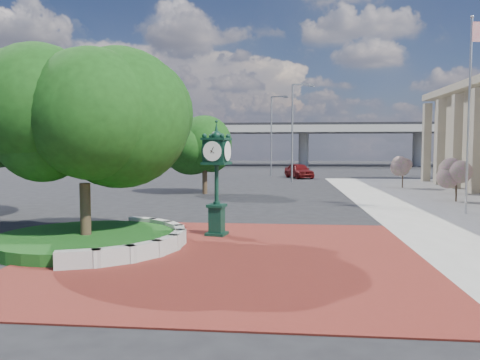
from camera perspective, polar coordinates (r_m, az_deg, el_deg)
name	(u,v)px	position (r m, az deg, el deg)	size (l,w,h in m)	color
ground	(230,249)	(15.78, -1.19, -8.40)	(200.00, 200.00, 0.00)	black
plaza	(226,255)	(14.81, -1.66, -9.16)	(12.00, 12.00, 0.04)	maroon
planter_wall	(151,239)	(16.26, -10.79, -7.13)	(2.96, 6.77, 0.54)	#9E9B93
grass_bed	(86,240)	(17.06, -18.25, -6.98)	(6.10, 6.10, 0.40)	#123E11
overpass	(275,129)	(85.38, 4.26, 6.17)	(90.00, 12.00, 7.50)	#9E9B93
tree_planter	(84,137)	(16.76, -18.52, 4.94)	(5.20, 5.20, 6.33)	#38281C
tree_street	(205,149)	(33.80, -4.33, 3.77)	(4.40, 4.40, 5.45)	#38281C
post_clock	(217,174)	(17.73, -2.88, 0.76)	(1.05, 1.05, 4.34)	black
parked_car	(299,171)	(51.25, 7.20, 1.14)	(1.92, 4.76, 1.62)	#540C0C
flagpole_a	(469,114)	(26.13, 26.13, 7.27)	(1.54, 0.18, 9.86)	silver
street_lamp_near	(295,125)	(44.66, 6.68, 6.67)	(2.09, 0.29, 9.30)	slate
street_lamp_far	(273,130)	(54.39, 4.07, 6.16)	(2.02, 0.77, 9.21)	slate
shrub_near	(457,176)	(31.63, 24.91, 0.40)	(1.20, 1.20, 2.20)	#38281C
shrub_mid	(456,172)	(36.98, 24.88, 0.88)	(1.20, 1.20, 2.20)	#38281C
shrub_far	(403,169)	(40.60, 19.23, 1.28)	(1.20, 1.20, 2.20)	#38281C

